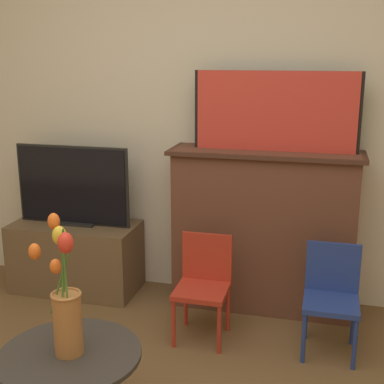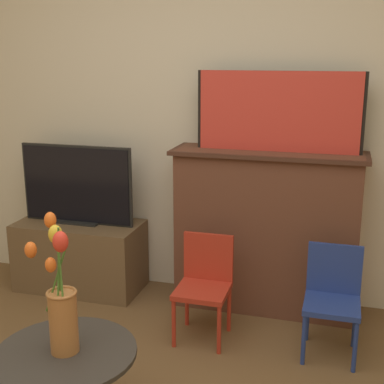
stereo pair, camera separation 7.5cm
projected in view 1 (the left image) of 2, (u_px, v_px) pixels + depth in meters
wall_back at (213, 97)px, 3.51m from camera, size 8.00×0.06×2.70m
fireplace_mantel at (263, 228)px, 3.44m from camera, size 1.20×0.37×1.05m
painting at (276, 111)px, 3.24m from camera, size 1.01×0.03×0.48m
tv_stand at (76, 256)px, 3.76m from camera, size 0.87×0.43×0.48m
tv_monitor at (73, 187)px, 3.64m from camera, size 0.81×0.12×0.55m
chair_red at (204, 281)px, 3.12m from camera, size 0.30×0.30×0.61m
chair_blue at (332, 292)px, 2.96m from camera, size 0.30×0.30×0.61m
vase_tulips at (65, 306)px, 2.13m from camera, size 0.21×0.19×0.57m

